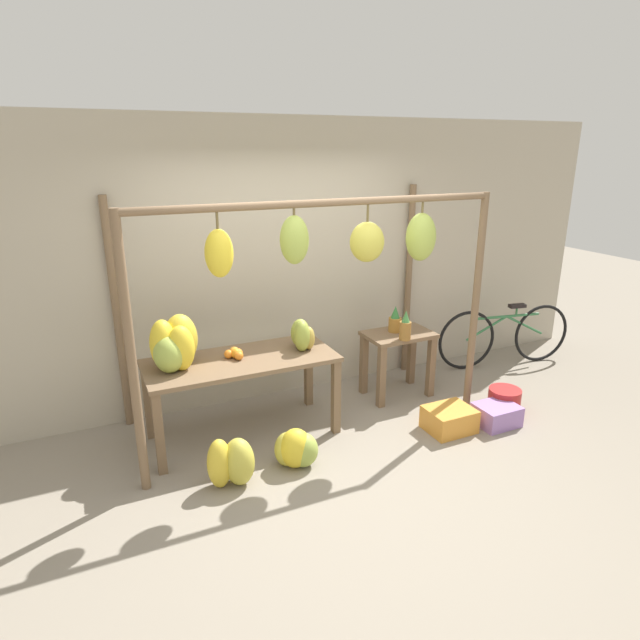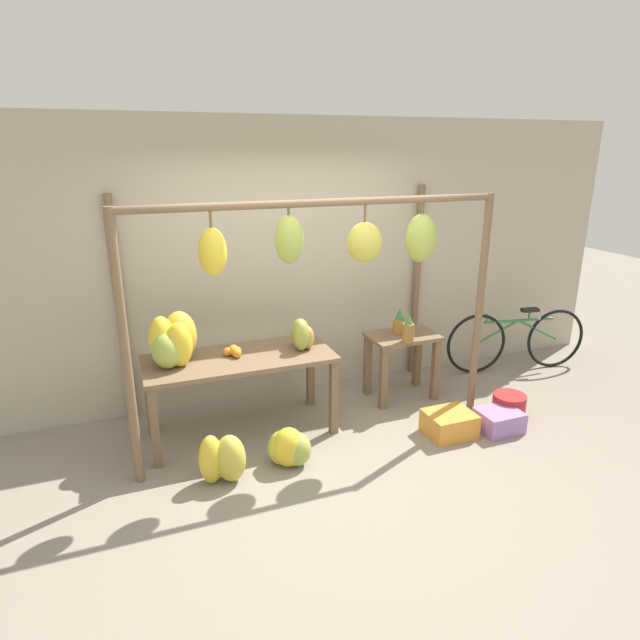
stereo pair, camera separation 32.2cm
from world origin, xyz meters
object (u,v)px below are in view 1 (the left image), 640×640
at_px(papaya_pile, 303,335).
at_px(fruit_crate_purple, 496,415).
at_px(banana_pile_ground_left, 231,462).
at_px(blue_bucket, 504,401).
at_px(banana_pile_on_table, 175,346).
at_px(pineapple_cluster, 400,324).
at_px(banana_pile_ground_right, 296,449).
at_px(fruit_crate_white, 449,419).
at_px(orange_pile, 236,353).
at_px(parked_bicycle, 505,335).

distance_m(papaya_pile, fruit_crate_purple, 1.99).
bearing_deg(banana_pile_ground_left, blue_bucket, 0.69).
relative_size(banana_pile_on_table, fruit_crate_purple, 1.15).
height_order(papaya_pile, fruit_crate_purple, papaya_pile).
bearing_deg(banana_pile_ground_left, pineapple_cluster, 21.09).
relative_size(banana_pile_ground_right, papaya_pile, 1.27).
xyz_separation_m(pineapple_cluster, fruit_crate_white, (0.06, -0.79, -0.70)).
relative_size(banana_pile_on_table, orange_pile, 2.53).
distance_m(banana_pile_on_table, blue_bucket, 3.19).
bearing_deg(fruit_crate_purple, orange_pile, 159.22).
bearing_deg(fruit_crate_white, papaya_pile, 148.40).
relative_size(banana_pile_ground_left, fruit_crate_white, 1.06).
relative_size(pineapple_cluster, fruit_crate_purple, 0.98).
xyz_separation_m(blue_bucket, fruit_crate_purple, (-0.24, -0.16, -0.03)).
bearing_deg(papaya_pile, pineapple_cluster, 4.06).
relative_size(fruit_crate_white, parked_bicycle, 0.25).
distance_m(banana_pile_on_table, papaya_pile, 1.13).
xyz_separation_m(banana_pile_on_table, fruit_crate_purple, (2.77, -0.86, -0.84)).
xyz_separation_m(orange_pile, fruit_crate_purple, (2.26, -0.86, -0.69)).
xyz_separation_m(orange_pile, blue_bucket, (2.49, -0.70, -0.67)).
height_order(pineapple_cluster, blue_bucket, pineapple_cluster).
xyz_separation_m(orange_pile, banana_pile_ground_left, (-0.28, -0.73, -0.59)).
xyz_separation_m(banana_pile_ground_right, papaya_pile, (0.35, 0.66, 0.72)).
bearing_deg(papaya_pile, blue_bucket, -19.38).
relative_size(banana_pile_ground_left, banana_pile_ground_right, 1.14).
distance_m(orange_pile, parked_bicycle, 3.39).
relative_size(pineapple_cluster, blue_bucket, 1.19).
bearing_deg(papaya_pile, orange_pile, 176.18).
xyz_separation_m(orange_pile, fruit_crate_white, (1.78, -0.76, -0.68)).
distance_m(pineapple_cluster, papaya_pile, 1.10).
xyz_separation_m(banana_pile_ground_left, parked_bicycle, (3.63, 0.98, 0.17)).
relative_size(pineapple_cluster, papaya_pile, 1.21).
height_order(banana_pile_on_table, fruit_crate_white, banana_pile_on_table).
bearing_deg(blue_bucket, banana_pile_ground_left, -179.31).
distance_m(fruit_crate_white, parked_bicycle, 1.88).
distance_m(parked_bicycle, fruit_crate_purple, 1.58).
distance_m(banana_pile_on_table, fruit_crate_white, 2.55).
distance_m(banana_pile_on_table, banana_pile_ground_right, 1.31).
height_order(banana_pile_on_table, banana_pile_ground_right, banana_pile_on_table).
bearing_deg(banana_pile_ground_right, parked_bicycle, 17.09).
bearing_deg(orange_pile, blue_bucket, -15.69).
height_order(orange_pile, blue_bucket, orange_pile).
bearing_deg(banana_pile_ground_left, fruit_crate_white, -0.62).
bearing_deg(pineapple_cluster, banana_pile_ground_left, -158.91).
bearing_deg(pineapple_cluster, orange_pile, -178.78).
bearing_deg(orange_pile, fruit_crate_purple, -20.78).
distance_m(orange_pile, fruit_crate_purple, 2.51).
relative_size(pineapple_cluster, parked_bicycle, 0.22).
bearing_deg(blue_bucket, fruit_crate_purple, -146.73).
distance_m(orange_pile, blue_bucket, 2.67).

